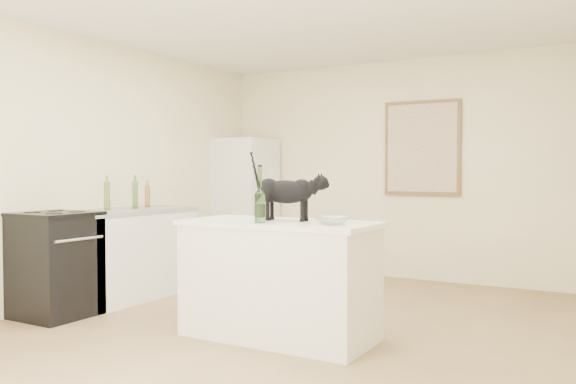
{
  "coord_description": "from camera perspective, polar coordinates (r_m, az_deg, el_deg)",
  "views": [
    {
      "loc": [
        2.42,
        -4.1,
        1.28
      ],
      "look_at": [
        0.15,
        -0.15,
        1.12
      ],
      "focal_mm": 37.25,
      "sensor_mm": 36.0,
      "label": 1
    }
  ],
  "objects": [
    {
      "name": "floor",
      "position": [
        4.93,
        -0.66,
        -13.04
      ],
      "size": [
        5.5,
        5.5,
        0.0
      ],
      "primitive_type": "plane",
      "color": "#A08055",
      "rests_on": "ground"
    },
    {
      "name": "ceiling",
      "position": [
        4.94,
        -0.67,
        17.51
      ],
      "size": [
        5.5,
        5.5,
        0.0
      ],
      "primitive_type": "plane",
      "rotation": [
        3.14,
        0.0,
        0.0
      ],
      "color": "white",
      "rests_on": "ground"
    },
    {
      "name": "wall_back",
      "position": [
        7.26,
        10.46,
        2.13
      ],
      "size": [
        4.5,
        0.0,
        4.5
      ],
      "primitive_type": "plane",
      "rotation": [
        1.57,
        0.0,
        0.0
      ],
      "color": "#FFEEC5",
      "rests_on": "ground"
    },
    {
      "name": "wall_left",
      "position": [
        6.22,
        -18.83,
        2.09
      ],
      "size": [
        0.0,
        5.5,
        5.5
      ],
      "primitive_type": "plane",
      "rotation": [
        1.57,
        0.0,
        1.57
      ],
      "color": "#FFEEC5",
      "rests_on": "ground"
    },
    {
      "name": "island_base",
      "position": [
        4.62,
        -0.86,
        -8.6
      ],
      "size": [
        1.44,
        0.67,
        0.86
      ],
      "primitive_type": "cube",
      "color": "white",
      "rests_on": "floor"
    },
    {
      "name": "island_top",
      "position": [
        4.55,
        -0.86,
        -3.03
      ],
      "size": [
        1.5,
        0.7,
        0.04
      ],
      "primitive_type": "cube",
      "color": "white",
      "rests_on": "island_base"
    },
    {
      "name": "left_cabinets",
      "position": [
        6.26,
        -14.84,
        -5.86
      ],
      "size": [
        0.6,
        1.4,
        0.86
      ],
      "primitive_type": "cube",
      "color": "white",
      "rests_on": "floor"
    },
    {
      "name": "left_countertop",
      "position": [
        6.21,
        -14.88,
        -1.75
      ],
      "size": [
        0.62,
        1.44,
        0.04
      ],
      "primitive_type": "cube",
      "color": "gray",
      "rests_on": "left_cabinets"
    },
    {
      "name": "stove",
      "position": [
        5.66,
        -21.31,
        -6.56
      ],
      "size": [
        0.6,
        0.6,
        0.9
      ],
      "primitive_type": "cube",
      "color": "black",
      "rests_on": "floor"
    },
    {
      "name": "fridge",
      "position": [
        7.8,
        -4.2,
        -1.16
      ],
      "size": [
        0.68,
        0.68,
        1.7
      ],
      "primitive_type": "cube",
      "color": "white",
      "rests_on": "floor"
    },
    {
      "name": "artwork_frame",
      "position": [
        7.15,
        12.67,
        4.12
      ],
      "size": [
        0.9,
        0.03,
        1.1
      ],
      "primitive_type": "cube",
      "color": "brown",
      "rests_on": "wall_back"
    },
    {
      "name": "artwork_canvas",
      "position": [
        7.13,
        12.62,
        4.13
      ],
      "size": [
        0.82,
        0.0,
        1.02
      ],
      "primitive_type": "cube",
      "color": "beige",
      "rests_on": "wall_back"
    },
    {
      "name": "black_cat",
      "position": [
        4.56,
        -0.23,
        -0.28
      ],
      "size": [
        0.58,
        0.25,
        0.4
      ],
      "primitive_type": null,
      "rotation": [
        0.0,
        0.0,
        0.15
      ],
      "color": "black",
      "rests_on": "island_top"
    },
    {
      "name": "wine_bottle",
      "position": [
        4.37,
        -2.7,
        -0.51
      ],
      "size": [
        0.1,
        0.1,
        0.37
      ],
      "primitive_type": "cylinder",
      "rotation": [
        0.0,
        0.0,
        -0.24
      ],
      "color": "#2A5E25",
      "rests_on": "island_top"
    },
    {
      "name": "glass_bowl",
      "position": [
        4.25,
        4.27,
        -2.74
      ],
      "size": [
        0.26,
        0.26,
        0.06
      ],
      "primitive_type": "imported",
      "rotation": [
        0.0,
        0.0,
        -0.14
      ],
      "color": "white",
      "rests_on": "island_top"
    },
    {
      "name": "fridge_paper",
      "position": [
        7.7,
        -1.62,
        1.69
      ],
      "size": [
        0.01,
        0.14,
        0.18
      ],
      "primitive_type": "cube",
      "rotation": [
        0.0,
        0.0,
        -0.01
      ],
      "color": "white",
      "rests_on": "fridge"
    },
    {
      "name": "counter_bottle_cluster",
      "position": [
        6.23,
        -14.97,
        -0.33
      ],
      "size": [
        0.12,
        0.6,
        0.28
      ],
      "color": "#355F20",
      "rests_on": "left_countertop"
    }
  ]
}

